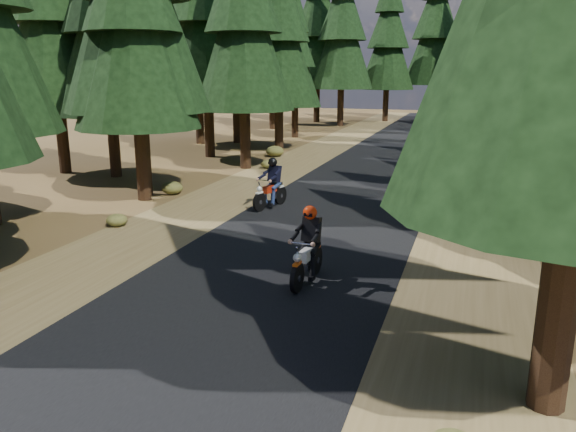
% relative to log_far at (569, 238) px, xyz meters
% --- Properties ---
extents(ground, '(120.00, 120.00, 0.00)m').
position_rel_log_far_xyz_m(ground, '(-7.13, -5.20, -0.12)').
color(ground, '#413317').
rests_on(ground, ground).
extents(road, '(6.00, 100.00, 0.01)m').
position_rel_log_far_xyz_m(road, '(-7.13, -0.20, -0.11)').
color(road, black).
rests_on(road, ground).
extents(shoulder_l, '(3.20, 100.00, 0.01)m').
position_rel_log_far_xyz_m(shoulder_l, '(-11.73, -0.20, -0.12)').
color(shoulder_l, brown).
rests_on(shoulder_l, ground).
extents(shoulder_r, '(3.20, 100.00, 0.01)m').
position_rel_log_far_xyz_m(shoulder_r, '(-2.53, -0.20, -0.12)').
color(shoulder_r, brown).
rests_on(shoulder_r, ground).
extents(pine_forest, '(34.59, 55.08, 16.32)m').
position_rel_log_far_xyz_m(pine_forest, '(-7.15, 15.84, 7.77)').
color(pine_forest, black).
rests_on(pine_forest, ground).
extents(log_far, '(3.69, 0.58, 0.24)m').
position_rel_log_far_xyz_m(log_far, '(0.00, 0.00, 0.00)').
color(log_far, '#4C4233').
rests_on(log_far, ground).
extents(understory_shrubs, '(15.67, 30.48, 0.62)m').
position_rel_log_far_xyz_m(understory_shrubs, '(-5.51, 5.34, 0.14)').
color(understory_shrubs, '#474C1E').
rests_on(understory_shrubs, ground).
extents(rider_lead, '(0.70, 2.01, 1.77)m').
position_rel_log_far_xyz_m(rider_lead, '(-6.13, -5.33, 0.47)').
color(rider_lead, silver).
rests_on(rider_lead, road).
extents(rider_follow, '(1.08, 2.06, 1.76)m').
position_rel_log_far_xyz_m(rider_follow, '(-9.42, 1.19, 0.47)').
color(rider_follow, '#9A1E0A').
rests_on(rider_follow, road).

